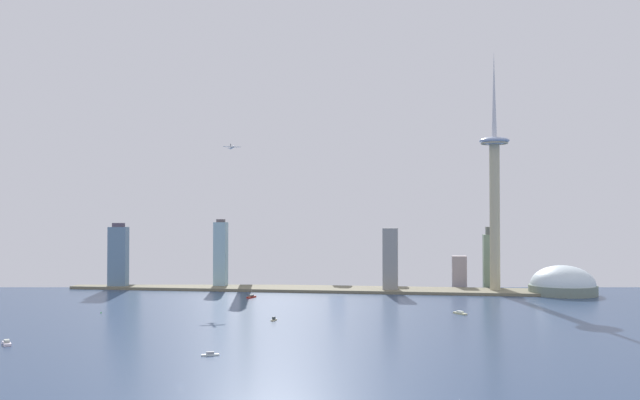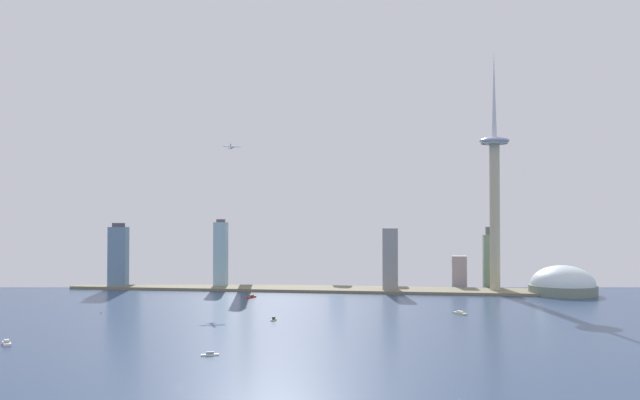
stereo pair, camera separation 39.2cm
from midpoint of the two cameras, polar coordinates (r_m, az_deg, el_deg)
name	(u,v)px [view 1 (the left image)]	position (r m, az deg, el deg)	size (l,w,h in m)	color
ground_plane	(180,385)	(444.37, -11.40, -14.63)	(6000.00, 6000.00, 0.00)	navy
waterfront_pier	(317,289)	(965.91, -0.27, -7.30)	(692.28, 69.21, 3.78)	#777158
observation_tower	(495,183)	(960.17, 14.11, 1.37)	(39.97, 39.97, 324.47)	#BEB58F
stadium_dome	(563,286)	(964.47, 19.26, -6.68)	(86.72, 86.72, 51.69)	gray
skyscraper_0	(459,272)	(1016.36, 11.33, -5.79)	(20.37, 25.83, 45.64)	#A39598
skyscraper_1	(490,260)	(1009.00, 13.72, -4.82)	(17.56, 24.58, 87.36)	gray
skyscraper_2	(390,260)	(944.48, 5.77, -4.92)	(20.04, 16.85, 86.13)	gray
skyscraper_3	(118,257)	(1026.37, -16.21, -4.51)	(26.72, 13.50, 92.66)	slate
skyscraper_4	(130,237)	(1071.75, -15.34, -2.95)	(27.78, 16.53, 142.18)	#87A9A9
skyscraper_5	(221,255)	(1001.59, -8.15, -4.45)	(17.82, 15.47, 97.94)	#97C0CD
skyscraper_6	(338,261)	(1061.33, 1.44, -4.99)	(22.95, 22.17, 74.40)	#9EB2D5
skyscraper_7	(390,260)	(1054.75, 5.77, -4.93)	(19.68, 19.21, 75.54)	#B1ADCF
skyscraper_8	(247,225)	(1024.52, -6.03, -2.02)	(13.96, 20.74, 183.14)	slate
boat_0	(274,319)	(690.93, -3.82, -9.73)	(4.56, 9.47, 3.82)	beige
boat_1	(460,313)	(749.50, 11.39, -9.06)	(14.46, 17.26, 3.30)	beige
boat_2	(210,354)	(527.69, -9.01, -12.38)	(13.11, 8.42, 2.98)	white
boat_3	(7,343)	(616.27, -24.31, -10.63)	(14.64, 16.43, 4.15)	white
boat_4	(251,297)	(882.75, -5.66, -7.89)	(8.69, 18.48, 9.70)	#A52217
channel_buoy_0	(101,312)	(776.55, -17.52, -8.78)	(1.41, 1.41, 1.75)	green
airplane	(232,147)	(952.11, -7.24, 4.30)	(22.94, 25.82, 7.44)	silver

